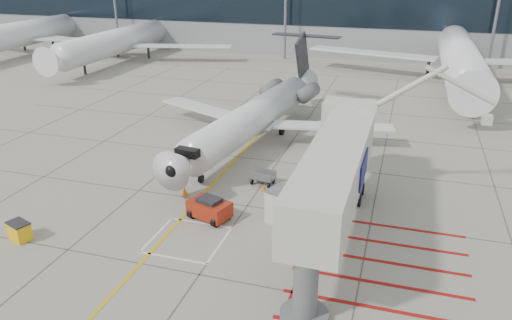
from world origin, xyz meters
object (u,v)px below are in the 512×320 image
(regional_jet, at_px, (243,106))
(pushback_tug, at_px, (209,208))
(spill_bin, at_px, (19,231))
(jet_bridge, at_px, (333,182))

(regional_jet, bearing_deg, pushback_tug, -74.35)
(pushback_tug, xyz_separation_m, spill_bin, (-9.60, -5.56, -0.19))
(regional_jet, distance_m, spill_bin, 19.28)
(regional_jet, height_order, pushback_tug, regional_jet)
(jet_bridge, bearing_deg, pushback_tug, 174.81)
(regional_jet, xyz_separation_m, jet_bridge, (9.36, -12.47, -0.05))
(regional_jet, distance_m, pushback_tug, 12.24)
(jet_bridge, distance_m, pushback_tug, 8.32)
(regional_jet, relative_size, pushback_tug, 11.73)
(regional_jet, relative_size, spill_bin, 23.30)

